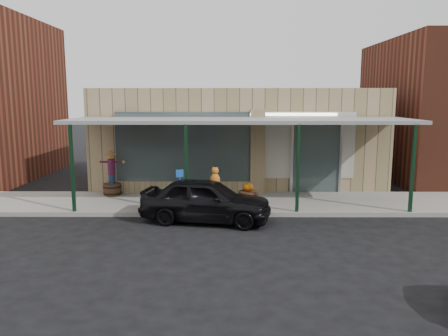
{
  "coord_description": "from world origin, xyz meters",
  "views": [
    {
      "loc": [
        -0.51,
        -11.74,
        3.84
      ],
      "look_at": [
        -0.59,
        2.6,
        1.52
      ],
      "focal_mm": 35.0,
      "sensor_mm": 36.0,
      "label": 1
    }
  ],
  "objects_px": {
    "handicap_sign": "(180,183)",
    "barrel_scarecrow": "(112,180)",
    "barrel_pumpkin": "(248,196)",
    "parked_sedan": "(206,200)"
  },
  "relations": [
    {
      "from": "barrel_scarecrow",
      "to": "handicap_sign",
      "type": "xyz_separation_m",
      "value": [
        2.78,
        -1.72,
        0.24
      ]
    },
    {
      "from": "barrel_pumpkin",
      "to": "handicap_sign",
      "type": "bearing_deg",
      "value": -171.16
    },
    {
      "from": "barrel_scarecrow",
      "to": "barrel_pumpkin",
      "type": "relative_size",
      "value": 2.02
    },
    {
      "from": "barrel_pumpkin",
      "to": "parked_sedan",
      "type": "distance_m",
      "value": 2.24
    },
    {
      "from": "barrel_pumpkin",
      "to": "parked_sedan",
      "type": "bearing_deg",
      "value": -128.7
    },
    {
      "from": "handicap_sign",
      "to": "barrel_scarecrow",
      "type": "bearing_deg",
      "value": 127.81
    },
    {
      "from": "barrel_pumpkin",
      "to": "parked_sedan",
      "type": "xyz_separation_m",
      "value": [
        -1.39,
        -1.74,
        0.26
      ]
    },
    {
      "from": "barrel_scarecrow",
      "to": "parked_sedan",
      "type": "distance_m",
      "value": 4.85
    },
    {
      "from": "barrel_pumpkin",
      "to": "handicap_sign",
      "type": "relative_size",
      "value": 0.67
    },
    {
      "from": "barrel_scarecrow",
      "to": "parked_sedan",
      "type": "xyz_separation_m",
      "value": [
        3.74,
        -3.09,
        -0.04
      ]
    }
  ]
}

